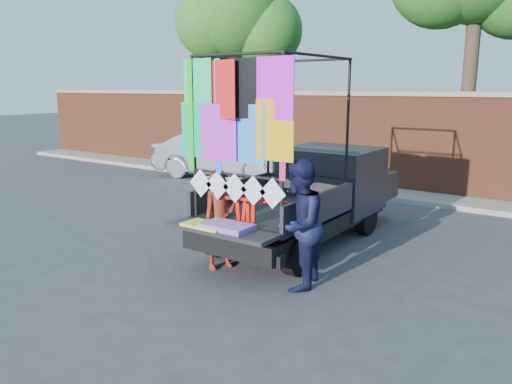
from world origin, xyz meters
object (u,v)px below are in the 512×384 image
Objects in this scene: pickup_truck at (317,193)px; man at (298,225)px; sedan at (226,154)px; woman at (221,219)px.

pickup_truck is 2.82× the size of man.
man reaches higher than sedan.
pickup_truck is 2.40m from woman.
sedan is at bearing -150.29° from man.
man is at bearing -66.30° from woman.
woman is at bearing -105.25° from man.
pickup_truck reaches higher than man.
pickup_truck is 2.56m from man.
man is at bearing -149.85° from sedan.
sedan is at bearing 61.64° from woman.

